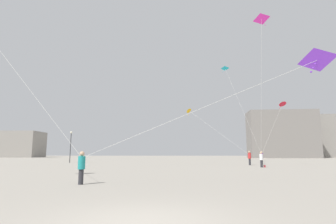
{
  "coord_description": "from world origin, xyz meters",
  "views": [
    {
      "loc": [
        0.77,
        -6.3,
        1.55
      ],
      "look_at": [
        0.0,
        23.8,
        6.17
      ],
      "focal_mm": 28.58,
      "sensor_mm": 36.0,
      "label": 1
    }
  ],
  "objects": [
    {
      "name": "person_in_white",
      "position": [
        10.18,
        23.47,
        0.93
      ],
      "size": [
        0.37,
        0.37,
        1.69
      ],
      "rotation": [
        0.0,
        0.0,
        1.41
      ],
      "color": "#2D2D33",
      "rests_on": "ground_plane"
    },
    {
      "name": "person_in_red",
      "position": [
        10.38,
        28.8,
        1.0
      ],
      "size": [
        0.4,
        0.4,
        1.83
      ],
      "rotation": [
        0.0,
        0.0,
        3.97
      ],
      "color": "#2D2D33",
      "rests_on": "ground_plane"
    },
    {
      "name": "kite_cyan_delta",
      "position": [
        9.19,
        36.01,
        14.72
      ],
      "size": [
        4.25,
        5.33,
        14.24
      ],
      "color": "#1EB2C6"
    },
    {
      "name": "ground_plane",
      "position": [
        0.0,
        0.0,
        0.0
      ],
      "size": [
        300.0,
        300.0,
        0.0
      ],
      "primitive_type": "plane",
      "color": "#9E9689"
    },
    {
      "name": "kite_amber_diamond",
      "position": [
        3.01,
        33.27,
        7.7
      ],
      "size": [
        8.03,
        5.08,
        6.88
      ],
      "color": "yellow"
    },
    {
      "name": "kite_magenta_delta",
      "position": [
        10.2,
        20.97,
        15.46
      ],
      "size": [
        1.37,
        3.15,
        14.93
      ],
      "color": "#D12899"
    },
    {
      "name": "person_in_teal",
      "position": [
        -3.91,
        7.21,
        0.89
      ],
      "size": [
        0.36,
        0.36,
        1.63
      ],
      "rotation": [
        0.0,
        0.0,
        1.5
      ],
      "color": "#2D2D33",
      "rests_on": "ground_plane"
    },
    {
      "name": "building_left_hall",
      "position": [
        -55.0,
        89.49,
        4.59
      ],
      "size": [
        14.16,
        11.0,
        9.19
      ],
      "color": "gray",
      "rests_on": "ground_plane"
    },
    {
      "name": "building_centre_hall",
      "position": [
        35.0,
        80.27,
        7.46
      ],
      "size": [
        21.17,
        9.87,
        14.93
      ],
      "color": "gray",
      "rests_on": "ground_plane"
    },
    {
      "name": "lamppost_east",
      "position": [
        -15.97,
        36.42,
        3.37
      ],
      "size": [
        0.36,
        0.36,
        5.02
      ],
      "color": "#2D2D30",
      "rests_on": "ground_plane"
    },
    {
      "name": "building_right_hall",
      "position": [
        53.0,
        94.23,
        7.45
      ],
      "size": [
        18.67,
        16.82,
        14.91
      ],
      "color": "gray",
      "rests_on": "ground_plane"
    },
    {
      "name": "kite_crimson_diamond",
      "position": [
        15.45,
        29.92,
        8.13
      ],
      "size": [
        3.36,
        1.98,
        7.22
      ],
      "color": "red"
    },
    {
      "name": "person_in_purple",
      "position": [
        12.72,
        31.31,
        0.98
      ],
      "size": [
        0.39,
        0.39,
        1.8
      ],
      "rotation": [
        0.0,
        0.0,
        0.16
      ],
      "color": "#2D2D33",
      "rests_on": "ground_plane"
    },
    {
      "name": "handbag_beside_flyer",
      "position": [
        10.53,
        23.57,
        0.12
      ],
      "size": [
        0.15,
        0.32,
        0.24
      ],
      "primitive_type": "cube",
      "rotation": [
        0.0,
        0.0,
        1.54
      ],
      "color": "maroon",
      "rests_on": "ground_plane"
    },
    {
      "name": "kite_violet_delta",
      "position": [
        7.61,
        6.61,
        5.99
      ],
      "size": [
        12.43,
        1.3,
        5.22
      ],
      "color": "purple"
    }
  ]
}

